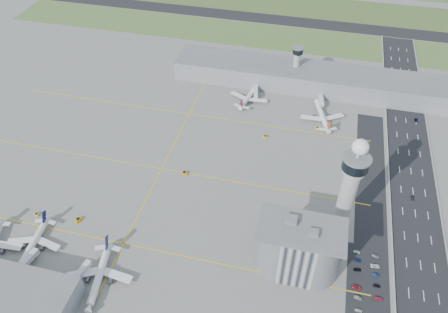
% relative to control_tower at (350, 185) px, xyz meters
% --- Properties ---
extents(ground, '(1000.00, 1000.00, 0.00)m').
position_rel_control_tower_xyz_m(ground, '(-72.00, -8.00, -35.04)').
color(ground, gray).
extents(grass_strip_0, '(480.00, 50.00, 0.08)m').
position_rel_control_tower_xyz_m(grass_strip_0, '(-92.00, 217.00, -35.00)').
color(grass_strip_0, '#507035').
rests_on(grass_strip_0, ground).
extents(grass_strip_1, '(480.00, 60.00, 0.08)m').
position_rel_control_tower_xyz_m(grass_strip_1, '(-92.00, 292.00, -35.00)').
color(grass_strip_1, '#415829').
rests_on(grass_strip_1, ground).
extents(runway, '(480.00, 22.00, 0.10)m').
position_rel_control_tower_xyz_m(runway, '(-92.00, 254.00, -34.98)').
color(runway, black).
rests_on(runway, ground).
extents(highway, '(28.00, 500.00, 0.10)m').
position_rel_control_tower_xyz_m(highway, '(43.00, -8.00, -34.99)').
color(highway, black).
rests_on(highway, ground).
extents(barrier_left, '(0.60, 500.00, 1.20)m').
position_rel_control_tower_xyz_m(barrier_left, '(29.00, -8.00, -34.44)').
color(barrier_left, '#9E9E99').
rests_on(barrier_left, ground).
extents(barrier_right, '(0.60, 500.00, 1.20)m').
position_rel_control_tower_xyz_m(barrier_right, '(57.00, -8.00, -34.44)').
color(barrier_right, '#9E9E99').
rests_on(barrier_right, ground).
extents(landside_road, '(18.00, 260.00, 0.08)m').
position_rel_control_tower_xyz_m(landside_road, '(18.00, -18.00, -35.00)').
color(landside_road, black).
rests_on(landside_road, ground).
extents(parking_lot, '(20.00, 44.00, 0.10)m').
position_rel_control_tower_xyz_m(parking_lot, '(16.00, -30.00, -34.99)').
color(parking_lot, black).
rests_on(parking_lot, ground).
extents(taxiway_line_h_0, '(260.00, 0.60, 0.01)m').
position_rel_control_tower_xyz_m(taxiway_line_h_0, '(-112.00, -38.00, -35.04)').
color(taxiway_line_h_0, yellow).
rests_on(taxiway_line_h_0, ground).
extents(taxiway_line_h_1, '(260.00, 0.60, 0.01)m').
position_rel_control_tower_xyz_m(taxiway_line_h_1, '(-112.00, 22.00, -35.04)').
color(taxiway_line_h_1, yellow).
rests_on(taxiway_line_h_1, ground).
extents(taxiway_line_h_2, '(260.00, 0.60, 0.01)m').
position_rel_control_tower_xyz_m(taxiway_line_h_2, '(-112.00, 82.00, -35.04)').
color(taxiway_line_h_2, yellow).
rests_on(taxiway_line_h_2, ground).
extents(taxiway_line_v, '(0.60, 260.00, 0.01)m').
position_rel_control_tower_xyz_m(taxiway_line_v, '(-112.00, 22.00, -35.04)').
color(taxiway_line_v, yellow).
rests_on(taxiway_line_v, ground).
extents(control_tower, '(14.00, 14.00, 64.50)m').
position_rel_control_tower_xyz_m(control_tower, '(0.00, 0.00, 0.00)').
color(control_tower, '#ADAAA5').
rests_on(control_tower, ground).
extents(secondary_tower, '(8.60, 8.60, 31.90)m').
position_rel_control_tower_xyz_m(secondary_tower, '(-42.00, 142.00, -16.24)').
color(secondary_tower, '#ADAAA5').
rests_on(secondary_tower, ground).
extents(admin_building, '(42.00, 24.00, 33.50)m').
position_rel_control_tower_xyz_m(admin_building, '(-20.01, -30.00, -19.74)').
color(admin_building, '#B2B2B7').
rests_on(admin_building, ground).
extents(terminal_pier, '(210.00, 32.00, 15.80)m').
position_rel_control_tower_xyz_m(terminal_pier, '(-32.00, 140.00, -27.14)').
color(terminal_pier, gray).
rests_on(terminal_pier, ground).
extents(airplane_near_b, '(33.18, 38.00, 9.92)m').
position_rel_control_tower_xyz_m(airplane_near_b, '(-157.72, -51.39, -30.08)').
color(airplane_near_b, white).
rests_on(airplane_near_b, ground).
extents(airplane_near_c, '(40.32, 45.20, 11.19)m').
position_rel_control_tower_xyz_m(airplane_near_c, '(-114.49, -61.55, -29.45)').
color(airplane_near_c, white).
rests_on(airplane_near_c, ground).
extents(airplane_far_a, '(36.09, 40.37, 9.94)m').
position_rel_control_tower_xyz_m(airplane_far_a, '(-72.93, 111.17, -30.07)').
color(airplane_far_a, white).
rests_on(airplane_far_a, ground).
extents(airplane_far_b, '(42.47, 46.19, 10.69)m').
position_rel_control_tower_xyz_m(airplane_far_b, '(-16.56, 99.67, -29.70)').
color(airplane_far_b, white).
rests_on(airplane_far_b, ground).
extents(jet_bridge_near_1, '(5.39, 14.31, 5.70)m').
position_rel_control_tower_xyz_m(jet_bridge_near_1, '(-155.00, -69.00, -32.19)').
color(jet_bridge_near_1, silver).
rests_on(jet_bridge_near_1, ground).
extents(jet_bridge_near_2, '(5.39, 14.31, 5.70)m').
position_rel_control_tower_xyz_m(jet_bridge_near_2, '(-125.00, -69.00, -32.19)').
color(jet_bridge_near_2, silver).
rests_on(jet_bridge_near_2, ground).
extents(jet_bridge_far_0, '(5.39, 14.31, 5.70)m').
position_rel_control_tower_xyz_m(jet_bridge_far_0, '(-70.00, 124.00, -32.19)').
color(jet_bridge_far_0, silver).
rests_on(jet_bridge_far_0, ground).
extents(jet_bridge_far_1, '(5.39, 14.31, 5.70)m').
position_rel_control_tower_xyz_m(jet_bridge_far_1, '(-20.00, 124.00, -32.19)').
color(jet_bridge_far_1, silver).
rests_on(jet_bridge_far_1, ground).
extents(tug_0, '(2.92, 2.12, 1.62)m').
position_rel_control_tower_xyz_m(tug_0, '(-168.46, -31.37, -34.23)').
color(tug_0, gold).
rests_on(tug_0, ground).
extents(tug_1, '(3.23, 2.60, 1.64)m').
position_rel_control_tower_xyz_m(tug_1, '(-161.21, -41.13, -34.22)').
color(tug_1, '#D7C90B').
rests_on(tug_1, ground).
extents(tug_2, '(3.69, 4.28, 2.09)m').
position_rel_control_tower_xyz_m(tug_2, '(-143.25, -29.42, -33.99)').
color(tug_2, '#D19704').
rests_on(tug_2, ground).
extents(tug_3, '(3.76, 2.89, 1.99)m').
position_rel_control_tower_xyz_m(tug_3, '(-96.31, 21.09, -34.05)').
color(tug_3, orange).
rests_on(tug_3, ground).
extents(tug_4, '(3.50, 3.60, 1.73)m').
position_rel_control_tower_xyz_m(tug_4, '(-52.99, 68.68, -34.17)').
color(tug_4, yellow).
rests_on(tug_4, ground).
extents(tug_5, '(2.54, 3.15, 1.60)m').
position_rel_control_tower_xyz_m(tug_5, '(-18.67, 86.96, -34.24)').
color(tug_5, yellow).
rests_on(tug_5, ground).
extents(car_lot_0, '(3.55, 1.44, 1.21)m').
position_rel_control_tower_xyz_m(car_lot_0, '(12.08, -47.66, -34.44)').
color(car_lot_0, silver).
rests_on(car_lot_0, ground).
extents(car_lot_1, '(4.14, 1.95, 1.31)m').
position_rel_control_tower_xyz_m(car_lot_1, '(11.79, -41.13, -34.39)').
color(car_lot_1, slate).
rests_on(car_lot_1, ground).
extents(car_lot_2, '(4.80, 2.72, 1.26)m').
position_rel_control_tower_xyz_m(car_lot_2, '(10.98, -35.38, -34.41)').
color(car_lot_2, '#B52537').
rests_on(car_lot_2, ground).
extents(car_lot_3, '(4.08, 2.19, 1.12)m').
position_rel_control_tower_xyz_m(car_lot_3, '(11.15, -24.83, -34.48)').
color(car_lot_3, black).
rests_on(car_lot_3, ground).
extents(car_lot_4, '(3.80, 1.83, 1.25)m').
position_rel_control_tower_xyz_m(car_lot_4, '(11.07, -19.01, -34.42)').
color(car_lot_4, navy).
rests_on(car_lot_4, ground).
extents(car_lot_5, '(3.45, 1.36, 1.12)m').
position_rel_control_tower_xyz_m(car_lot_5, '(10.63, -13.84, -34.48)').
color(car_lot_5, silver).
rests_on(car_lot_5, ground).
extents(car_lot_7, '(4.67, 2.30, 1.30)m').
position_rel_control_tower_xyz_m(car_lot_7, '(21.24, -39.15, -34.39)').
color(car_lot_7, '#AC2740').
rests_on(car_lot_7, ground).
extents(car_lot_8, '(3.53, 1.63, 1.17)m').
position_rel_control_tower_xyz_m(car_lot_8, '(20.73, -32.03, -34.45)').
color(car_lot_8, black).
rests_on(car_lot_8, ground).
extents(car_lot_9, '(3.76, 1.68, 1.20)m').
position_rel_control_tower_xyz_m(car_lot_9, '(20.19, -25.92, -34.44)').
color(car_lot_9, navy).
rests_on(car_lot_9, ground).
extents(car_lot_10, '(4.92, 2.62, 1.32)m').
position_rel_control_tower_xyz_m(car_lot_10, '(19.97, -20.54, -34.38)').
color(car_lot_10, white).
rests_on(car_lot_10, ground).
extents(car_lot_11, '(4.39, 2.38, 1.21)m').
position_rel_control_tower_xyz_m(car_lot_11, '(20.29, -14.35, -34.44)').
color(car_lot_11, '#92959B').
rests_on(car_lot_11, ground).
extents(car_hw_1, '(1.45, 3.57, 1.15)m').
position_rel_control_tower_xyz_m(car_hw_1, '(42.13, 33.44, -34.46)').
color(car_hw_1, black).
rests_on(car_hw_1, ground).
extents(car_hw_2, '(2.08, 4.43, 1.22)m').
position_rel_control_tower_xyz_m(car_hw_2, '(50.12, 113.59, -34.43)').
color(car_hw_2, '#16114A').
rests_on(car_hw_2, ground).
extents(car_hw_4, '(1.66, 3.74, 1.25)m').
position_rel_control_tower_xyz_m(car_hw_4, '(36.80, 172.39, -34.42)').
color(car_hw_4, gray).
rests_on(car_hw_4, ground).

